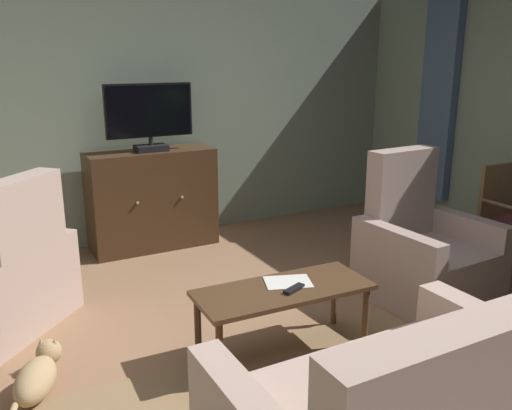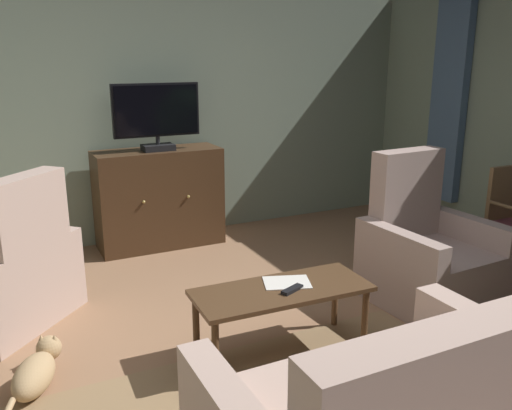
# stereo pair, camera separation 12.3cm
# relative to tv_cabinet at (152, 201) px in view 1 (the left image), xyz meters

# --- Properties ---
(ground_plane) EXTENTS (6.67, 6.22, 0.04)m
(ground_plane) POSITION_rel_tv_cabinet_xyz_m (0.06, -2.51, -0.50)
(ground_plane) COLOR #936B4C
(wall_back) EXTENTS (6.67, 0.10, 2.60)m
(wall_back) POSITION_rel_tv_cabinet_xyz_m (0.06, 0.35, 0.82)
(wall_back) COLOR gray
(wall_back) RESTS_ON ground_plane
(curtain_panel_far) EXTENTS (0.10, 0.44, 2.18)m
(curtain_panel_far) POSITION_rel_tv_cabinet_xyz_m (3.03, -0.81, 0.95)
(curtain_panel_far) COLOR slate
(tv_cabinet) EXTENTS (1.25, 0.51, 1.00)m
(tv_cabinet) POSITION_rel_tv_cabinet_xyz_m (0.00, 0.00, 0.00)
(tv_cabinet) COLOR black
(tv_cabinet) RESTS_ON ground_plane
(television) EXTENTS (0.85, 0.20, 0.65)m
(television) POSITION_rel_tv_cabinet_xyz_m (-0.00, -0.05, 0.87)
(television) COLOR black
(television) RESTS_ON tv_cabinet
(coffee_table) EXTENTS (1.16, 0.51, 0.47)m
(coffee_table) POSITION_rel_tv_cabinet_xyz_m (0.09, -2.43, -0.06)
(coffee_table) COLOR #4C331E
(coffee_table) RESTS_ON ground_plane
(tv_remote) EXTENTS (0.18, 0.11, 0.02)m
(tv_remote) POSITION_rel_tv_cabinet_xyz_m (0.12, -2.49, 0.00)
(tv_remote) COLOR black
(tv_remote) RESTS_ON coffee_table
(folded_newspaper) EXTENTS (0.36, 0.31, 0.01)m
(folded_newspaper) POSITION_rel_tv_cabinet_xyz_m (0.15, -2.37, -0.01)
(folded_newspaper) COLOR silver
(folded_newspaper) RESTS_ON coffee_table
(armchair_facing_sofa) EXTENTS (0.93, 0.91, 1.17)m
(armchair_facing_sofa) POSITION_rel_tv_cabinet_xyz_m (1.54, -2.19, -0.12)
(armchair_facing_sofa) COLOR #A3897F
(armchair_facing_sofa) RESTS_ON ground_plane
(armchair_in_far_corner) EXTENTS (1.23, 1.23, 1.12)m
(armchair_in_far_corner) POSITION_rel_tv_cabinet_xyz_m (-1.50, -1.14, -0.13)
(armchair_in_far_corner) COLOR #BC9E8E
(armchair_in_far_corner) RESTS_ON ground_plane
(side_chair_nearest_door) EXTENTS (0.50, 0.50, 0.97)m
(side_chair_nearest_door) POSITION_rel_tv_cabinet_xyz_m (2.60, -2.17, 0.04)
(side_chair_nearest_door) COLOR brown
(side_chair_nearest_door) RESTS_ON ground_plane
(cat) EXTENTS (0.42, 0.68, 0.23)m
(cat) POSITION_rel_tv_cabinet_xyz_m (-1.39, -2.12, -0.37)
(cat) COLOR tan
(cat) RESTS_ON ground_plane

